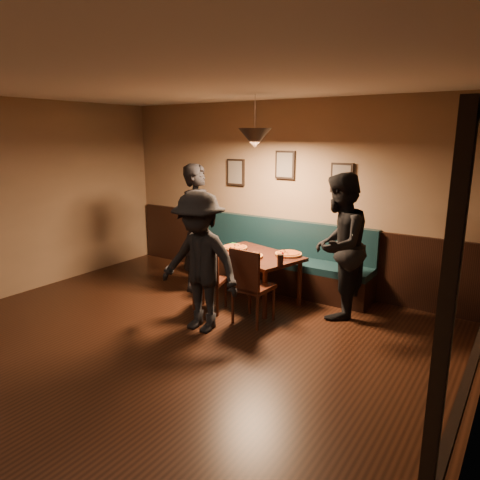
{
  "coord_description": "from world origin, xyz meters",
  "views": [
    {
      "loc": [
        3.19,
        -2.52,
        2.3
      ],
      "look_at": [
        0.05,
        2.18,
        0.95
      ],
      "focal_mm": 33.27,
      "sensor_mm": 36.0,
      "label": 1
    }
  ],
  "objects_px": {
    "diner_left": "(199,228)",
    "soda_glass": "(280,261)",
    "dining_table": "(254,277)",
    "chair_near_left": "(210,279)",
    "chair_near_right": "(253,285)",
    "diner_right": "(339,246)",
    "diner_front": "(200,262)",
    "booth_bench": "(275,255)",
    "tabasco_bottle": "(283,256)"
  },
  "relations": [
    {
      "from": "dining_table",
      "to": "diner_right",
      "type": "relative_size",
      "value": 0.69
    },
    {
      "from": "diner_left",
      "to": "soda_glass",
      "type": "relative_size",
      "value": 11.75
    },
    {
      "from": "booth_bench",
      "to": "chair_near_right",
      "type": "bearing_deg",
      "value": -71.67
    },
    {
      "from": "booth_bench",
      "to": "diner_right",
      "type": "bearing_deg",
      "value": -23.13
    },
    {
      "from": "chair_near_left",
      "to": "diner_right",
      "type": "bearing_deg",
      "value": 11.96
    },
    {
      "from": "chair_near_right",
      "to": "tabasco_bottle",
      "type": "height_order",
      "value": "chair_near_right"
    },
    {
      "from": "booth_bench",
      "to": "chair_near_right",
      "type": "height_order",
      "value": "booth_bench"
    },
    {
      "from": "chair_near_left",
      "to": "soda_glass",
      "type": "distance_m",
      "value": 1.0
    },
    {
      "from": "dining_table",
      "to": "chair_near_left",
      "type": "height_order",
      "value": "chair_near_left"
    },
    {
      "from": "tabasco_bottle",
      "to": "diner_right",
      "type": "bearing_deg",
      "value": 17.34
    },
    {
      "from": "chair_near_left",
      "to": "tabasco_bottle",
      "type": "height_order",
      "value": "chair_near_left"
    },
    {
      "from": "diner_left",
      "to": "tabasco_bottle",
      "type": "distance_m",
      "value": 1.45
    },
    {
      "from": "diner_left",
      "to": "diner_right",
      "type": "relative_size",
      "value": 1.02
    },
    {
      "from": "booth_bench",
      "to": "diner_front",
      "type": "distance_m",
      "value": 1.86
    },
    {
      "from": "diner_right",
      "to": "tabasco_bottle",
      "type": "height_order",
      "value": "diner_right"
    },
    {
      "from": "dining_table",
      "to": "chair_near_right",
      "type": "relative_size",
      "value": 1.32
    },
    {
      "from": "booth_bench",
      "to": "diner_left",
      "type": "xyz_separation_m",
      "value": [
        -0.91,
        -0.7,
        0.44
      ]
    },
    {
      "from": "chair_near_left",
      "to": "chair_near_right",
      "type": "distance_m",
      "value": 0.68
    },
    {
      "from": "dining_table",
      "to": "diner_front",
      "type": "xyz_separation_m",
      "value": [
        -0.03,
        -1.16,
        0.49
      ]
    },
    {
      "from": "diner_front",
      "to": "diner_right",
      "type": "bearing_deg",
      "value": 47.33
    },
    {
      "from": "diner_left",
      "to": "tabasco_bottle",
      "type": "bearing_deg",
      "value": -95.79
    },
    {
      "from": "chair_near_right",
      "to": "diner_right",
      "type": "xyz_separation_m",
      "value": [
        0.78,
        0.78,
        0.44
      ]
    },
    {
      "from": "chair_near_left",
      "to": "diner_right",
      "type": "distance_m",
      "value": 1.73
    },
    {
      "from": "diner_right",
      "to": "diner_front",
      "type": "bearing_deg",
      "value": -45.87
    },
    {
      "from": "chair_near_right",
      "to": "diner_left",
      "type": "bearing_deg",
      "value": 158.12
    },
    {
      "from": "diner_right",
      "to": "tabasco_bottle",
      "type": "bearing_deg",
      "value": -76.4
    },
    {
      "from": "chair_near_left",
      "to": "dining_table",
      "type": "bearing_deg",
      "value": 48.46
    },
    {
      "from": "soda_glass",
      "to": "booth_bench",
      "type": "bearing_deg",
      "value": 122.46
    },
    {
      "from": "dining_table",
      "to": "tabasco_bottle",
      "type": "relative_size",
      "value": 10.32
    },
    {
      "from": "diner_right",
      "to": "diner_front",
      "type": "distance_m",
      "value": 1.78
    },
    {
      "from": "diner_right",
      "to": "diner_left",
      "type": "bearing_deg",
      "value": -88.9
    },
    {
      "from": "diner_front",
      "to": "booth_bench",
      "type": "bearing_deg",
      "value": 90.02
    },
    {
      "from": "booth_bench",
      "to": "tabasco_bottle",
      "type": "distance_m",
      "value": 0.93
    },
    {
      "from": "diner_left",
      "to": "chair_near_left",
      "type": "bearing_deg",
      "value": -136.95
    },
    {
      "from": "diner_left",
      "to": "diner_front",
      "type": "relative_size",
      "value": 1.13
    },
    {
      "from": "booth_bench",
      "to": "tabasco_bottle",
      "type": "xyz_separation_m",
      "value": [
        0.53,
        -0.73,
        0.25
      ]
    },
    {
      "from": "diner_front",
      "to": "diner_left",
      "type": "bearing_deg",
      "value": 128.75
    },
    {
      "from": "diner_left",
      "to": "diner_front",
      "type": "height_order",
      "value": "diner_left"
    },
    {
      "from": "tabasco_bottle",
      "to": "diner_left",
      "type": "bearing_deg",
      "value": 178.66
    },
    {
      "from": "soda_glass",
      "to": "tabasco_bottle",
      "type": "height_order",
      "value": "soda_glass"
    },
    {
      "from": "booth_bench",
      "to": "chair_near_right",
      "type": "relative_size",
      "value": 3.1
    },
    {
      "from": "dining_table",
      "to": "chair_near_right",
      "type": "distance_m",
      "value": 0.75
    },
    {
      "from": "chair_near_right",
      "to": "tabasco_bottle",
      "type": "bearing_deg",
      "value": 82.86
    },
    {
      "from": "diner_front",
      "to": "soda_glass",
      "type": "bearing_deg",
      "value": 51.79
    },
    {
      "from": "dining_table",
      "to": "soda_glass",
      "type": "bearing_deg",
      "value": -14.84
    },
    {
      "from": "diner_left",
      "to": "soda_glass",
      "type": "xyz_separation_m",
      "value": [
        1.56,
        -0.32,
        -0.18
      ]
    },
    {
      "from": "diner_left",
      "to": "dining_table",
      "type": "bearing_deg",
      "value": -93.08
    },
    {
      "from": "diner_left",
      "to": "chair_near_right",
      "type": "bearing_deg",
      "value": -118.68
    },
    {
      "from": "diner_right",
      "to": "diner_front",
      "type": "relative_size",
      "value": 1.1
    },
    {
      "from": "dining_table",
      "to": "diner_left",
      "type": "distance_m",
      "value": 1.13
    }
  ]
}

